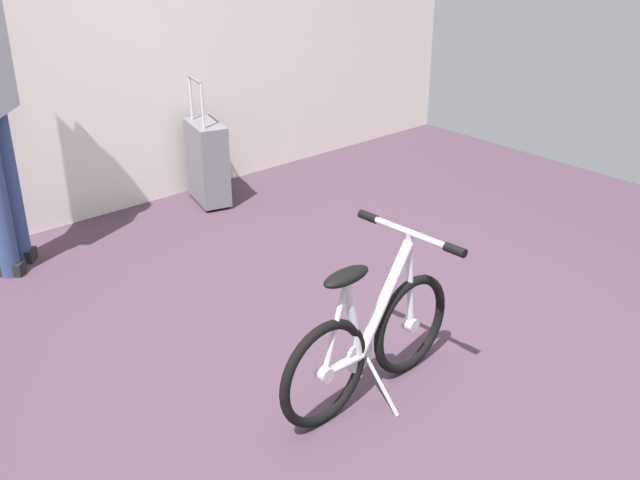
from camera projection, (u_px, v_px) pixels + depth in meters
ground_plane at (368, 374)px, 3.24m from camera, size 6.04×6.04×0.00m
folding_bike_foreground at (370, 338)px, 3.00m from camera, size 0.95×0.53×0.68m
rolling_suitcase at (208, 162)px, 4.87m from camera, size 0.26×0.39×0.83m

